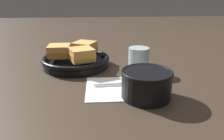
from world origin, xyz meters
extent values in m
plane|color=#382B21|center=(0.00, 0.00, 0.00)|extent=(4.00, 4.00, 0.00)
cube|color=white|center=(0.02, -0.03, 0.00)|extent=(0.21, 0.18, 0.00)
cylinder|color=black|center=(0.09, -0.09, 0.04)|extent=(0.14, 0.14, 0.08)
cylinder|color=#DB5B1E|center=(0.09, -0.09, 0.07)|extent=(0.12, 0.12, 0.01)
torus|color=black|center=(0.09, -0.09, 0.08)|extent=(0.14, 0.14, 0.01)
cube|color=silver|center=(-0.02, -0.01, 0.01)|extent=(0.10, 0.01, 0.01)
ellipsoid|color=silver|center=(0.05, -0.01, 0.01)|extent=(0.05, 0.03, 0.01)
cylinder|color=black|center=(-0.13, 0.20, 0.01)|extent=(0.26, 0.26, 0.02)
torus|color=black|center=(-0.13, 0.20, 0.03)|extent=(0.27, 0.27, 0.02)
cube|color=black|center=(-0.18, 0.38, 0.03)|extent=(0.05, 0.12, 0.01)
cube|color=tan|center=(-0.10, 0.25, 0.05)|extent=(0.11, 0.11, 0.02)
cube|color=orange|center=(-0.10, 0.25, 0.07)|extent=(0.11, 0.11, 0.01)
cube|color=tan|center=(-0.10, 0.25, 0.08)|extent=(0.11, 0.11, 0.02)
cube|color=tan|center=(-0.19, 0.20, 0.05)|extent=(0.08, 0.08, 0.02)
cube|color=orange|center=(-0.19, 0.20, 0.07)|extent=(0.09, 0.08, 0.01)
cube|color=tan|center=(-0.19, 0.20, 0.08)|extent=(0.08, 0.08, 0.02)
cube|color=tan|center=(-0.10, 0.14, 0.05)|extent=(0.10, 0.11, 0.02)
cube|color=orange|center=(-0.10, 0.14, 0.07)|extent=(0.11, 0.11, 0.01)
cube|color=tan|center=(-0.10, 0.14, 0.08)|extent=(0.10, 0.11, 0.02)
cylinder|color=silver|center=(0.11, 0.11, 0.05)|extent=(0.08, 0.08, 0.09)
camera|label=1|loc=(-0.06, -0.65, 0.28)|focal=35.00mm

